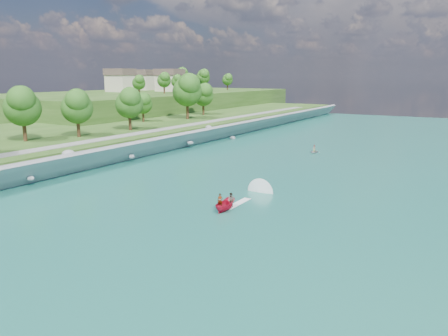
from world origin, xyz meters
The scene contains 10 objects.
ground centered at (0.00, 0.00, 0.00)m, with size 260.00×260.00×0.00m, color #2D5119.
river_water centered at (0.00, 20.00, 0.05)m, with size 55.00×240.00×0.10m, color #17594E.
berm_west centered at (-50.00, 20.00, 1.75)m, with size 45.00×240.00×3.50m, color #2D5119.
ridge_west centered at (-82.50, 95.00, 4.50)m, with size 60.00×120.00×9.00m, color #2D5119.
riprap_bank centered at (-25.87, 18.79, 1.82)m, with size 4.65×236.00×4.44m.
riverside_path centered at (-32.50, 20.00, 3.55)m, with size 3.00×200.00×0.10m, color gray.
ridge_houses centered at (-88.67, 100.00, 13.31)m, with size 29.50×29.50×8.40m.
trees_ridge centered at (-71.45, 104.88, 13.57)m, with size 19.30×64.45×10.58m.
motorboat centered at (2.71, 8.88, 0.67)m, with size 3.60×18.62×1.95m.
raft centered at (-1.26, 47.64, 0.44)m, with size 2.14×2.81×1.53m.
Camera 1 is at (26.29, -33.21, 14.71)m, focal length 35.00 mm.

